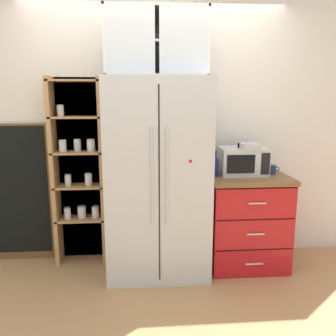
# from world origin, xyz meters

# --- Properties ---
(ground_plane) EXTENTS (10.79, 10.79, 0.00)m
(ground_plane) POSITION_xyz_m (0.00, 0.00, 0.00)
(ground_plane) COLOR tan
(wall_back_cream) EXTENTS (5.08, 0.10, 2.55)m
(wall_back_cream) POSITION_xyz_m (0.00, 0.40, 1.27)
(wall_back_cream) COLOR silver
(wall_back_cream) RESTS_ON ground
(refrigerator) EXTENTS (0.92, 0.71, 1.81)m
(refrigerator) POSITION_xyz_m (0.00, 0.00, 0.90)
(refrigerator) COLOR silver
(refrigerator) RESTS_ON ground
(pantry_shelf_column) EXTENTS (0.54, 0.27, 1.82)m
(pantry_shelf_column) POSITION_xyz_m (-0.75, 0.29, 0.93)
(pantry_shelf_column) COLOR brown
(pantry_shelf_column) RESTS_ON ground
(counter_cabinet) EXTENTS (0.76, 0.63, 0.90)m
(counter_cabinet) POSITION_xyz_m (0.87, 0.05, 0.45)
(counter_cabinet) COLOR red
(counter_cabinet) RESTS_ON ground
(microwave) EXTENTS (0.44, 0.33, 0.26)m
(microwave) POSITION_xyz_m (0.82, 0.10, 1.03)
(microwave) COLOR silver
(microwave) RESTS_ON counter_cabinet
(coffee_maker) EXTENTS (0.17, 0.20, 0.31)m
(coffee_maker) POSITION_xyz_m (0.87, 0.06, 1.06)
(coffee_maker) COLOR #B7B7BC
(coffee_maker) RESTS_ON counter_cabinet
(mug_navy) EXTENTS (0.11, 0.07, 0.09)m
(mug_navy) POSITION_xyz_m (1.12, 0.08, 0.95)
(mug_navy) COLOR navy
(mug_navy) RESTS_ON counter_cabinet
(bottle_cobalt) EXTENTS (0.07, 0.07, 0.24)m
(bottle_cobalt) POSITION_xyz_m (0.54, 0.03, 1.01)
(bottle_cobalt) COLOR navy
(bottle_cobalt) RESTS_ON counter_cabinet
(upper_cabinet) EXTENTS (0.88, 0.32, 0.57)m
(upper_cabinet) POSITION_xyz_m (0.00, 0.05, 2.09)
(upper_cabinet) COLOR silver
(upper_cabinet) RESTS_ON refrigerator
(chalkboard_menu) EXTENTS (0.60, 0.04, 1.38)m
(chalkboard_menu) POSITION_xyz_m (-1.34, 0.33, 0.70)
(chalkboard_menu) COLOR brown
(chalkboard_menu) RESTS_ON ground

